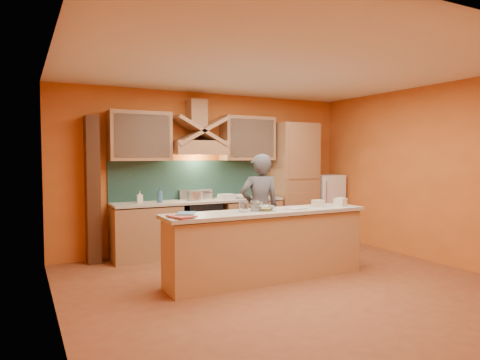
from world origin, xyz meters
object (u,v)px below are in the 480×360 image
mixing_bowl (264,208)px  kitchen_scale (258,207)px  person (260,209)px  stove (200,227)px  fridge (325,207)px

mixing_bowl → kitchen_scale: bearing=131.0°
person → stove: bearing=-51.0°
stove → mixing_bowl: (0.16, -1.90, 0.53)m
stove → mixing_bowl: size_ratio=3.37×
stove → kitchen_scale: size_ratio=8.50×
person → kitchen_scale: size_ratio=16.16×
fridge → mixing_bowl: bearing=-143.3°
fridge → mixing_bowl: (-2.54, -1.90, 0.33)m
stove → fridge: size_ratio=0.69×
person → fridge: bearing=-139.7°
kitchen_scale → fridge: bearing=56.5°
fridge → kitchen_scale: size_ratio=12.27×
stove → fridge: 2.71m
fridge → mixing_bowl: fridge is taller
kitchen_scale → mixing_bowl: (0.06, -0.07, -0.01)m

